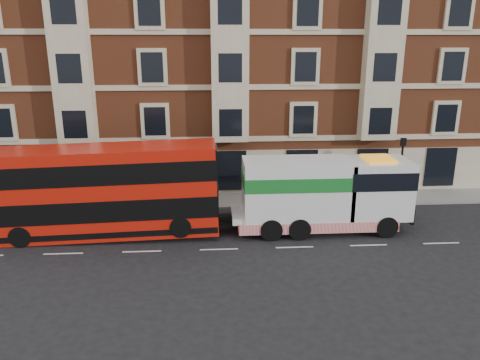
# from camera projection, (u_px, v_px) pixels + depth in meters

# --- Properties ---
(ground) EXTENTS (120.00, 120.00, 0.00)m
(ground) POSITION_uv_depth(u_px,v_px,m) (219.00, 249.00, 24.49)
(ground) COLOR black
(ground) RESTS_ON ground
(sidewalk) EXTENTS (90.00, 3.00, 0.15)m
(sidewalk) POSITION_uv_depth(u_px,v_px,m) (217.00, 201.00, 31.63)
(sidewalk) COLOR slate
(sidewalk) RESTS_ON ground
(victorian_terrace) EXTENTS (45.00, 12.00, 20.40)m
(victorian_terrace) POSITION_uv_depth(u_px,v_px,m) (220.00, 46.00, 35.92)
(victorian_terrace) COLOR brown
(victorian_terrace) RESTS_ON ground
(lamp_post_west) EXTENTS (0.35, 0.15, 4.35)m
(lamp_post_west) POSITION_uv_depth(u_px,v_px,m) (121.00, 170.00, 29.26)
(lamp_post_west) COLOR black
(lamp_post_west) RESTS_ON sidewalk
(lamp_post_east) EXTENTS (0.35, 0.15, 4.35)m
(lamp_post_east) POSITION_uv_depth(u_px,v_px,m) (401.00, 166.00, 30.37)
(lamp_post_east) COLOR black
(lamp_post_east) RESTS_ON sidewalk
(double_decker_bus) EXTENTS (12.45, 2.86, 5.04)m
(double_decker_bus) POSITION_uv_depth(u_px,v_px,m) (103.00, 190.00, 25.50)
(double_decker_bus) COLOR red
(double_decker_bus) RESTS_ON ground
(tow_truck) EXTENTS (9.97, 2.95, 4.16)m
(tow_truck) POSITION_uv_depth(u_px,v_px,m) (321.00, 194.00, 26.38)
(tow_truck) COLOR silver
(tow_truck) RESTS_ON ground
(pedestrian) EXTENTS (0.66, 0.66, 1.54)m
(pedestrian) POSITION_uv_depth(u_px,v_px,m) (118.00, 197.00, 29.71)
(pedestrian) COLOR black
(pedestrian) RESTS_ON sidewalk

